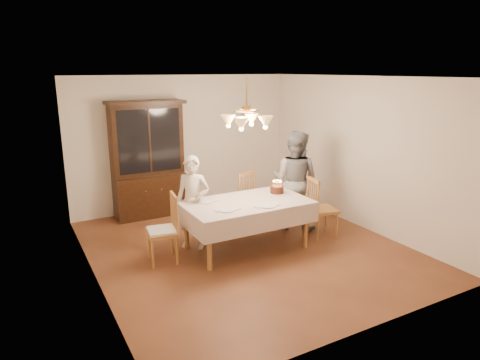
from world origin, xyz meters
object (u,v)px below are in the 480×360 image
dining_table (246,206)px  chair_far_side (239,201)px  china_hutch (148,161)px  elderly_woman (193,203)px  birthday_cake (277,190)px

dining_table → chair_far_side: size_ratio=1.90×
china_hutch → elderly_woman: size_ratio=1.49×
elderly_woman → birthday_cake: bearing=27.6°
dining_table → elderly_woman: elderly_woman is taller
china_hutch → elderly_woman: 1.86m
birthday_cake → dining_table: bearing=-168.8°
dining_table → china_hutch: bearing=110.1°
dining_table → chair_far_side: chair_far_side is taller
china_hutch → birthday_cake: 2.59m
elderly_woman → birthday_cake: elderly_woman is taller
chair_far_side → dining_table: bearing=-112.4°
china_hutch → birthday_cake: china_hutch is taller
dining_table → elderly_woman: 0.82m
chair_far_side → elderly_woman: 1.25m
dining_table → birthday_cake: 0.66m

